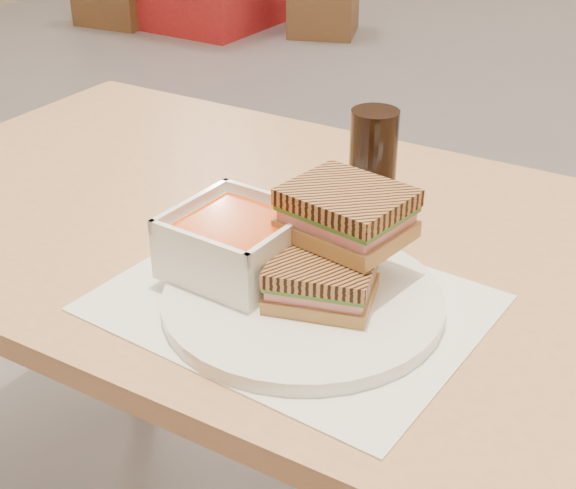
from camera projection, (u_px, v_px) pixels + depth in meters
The scene contains 7 objects.
main_table at pixel (280, 301), 1.09m from camera, with size 1.22×0.74×0.75m.
tray_liner at pixel (292, 303), 0.87m from camera, with size 0.42×0.34×0.00m.
plate at pixel (303, 301), 0.86m from camera, with size 0.30×0.30×0.02m.
soup_bowl at pixel (236, 245), 0.89m from camera, with size 0.15×0.15×0.07m.
panini_lower at pixel (322, 281), 0.84m from camera, with size 0.13×0.11×0.05m.
panini_upper at pixel (347, 213), 0.86m from camera, with size 0.14×0.13×0.06m.
cola_glass at pixel (373, 160), 1.05m from camera, with size 0.06×0.06×0.13m.
Camera 1 is at (0.37, -2.65, 1.23)m, focal length 50.16 mm.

